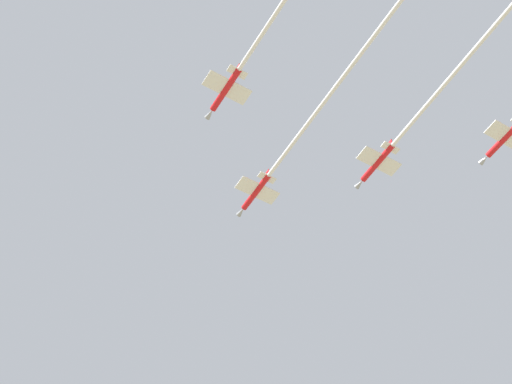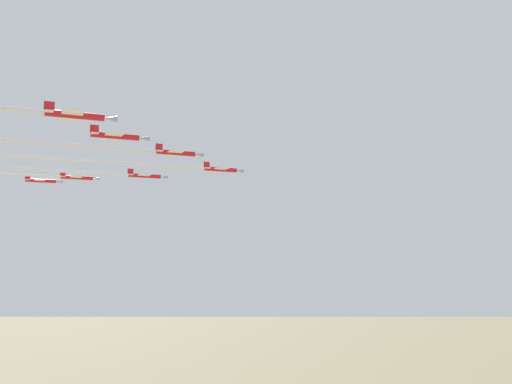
{
  "view_description": "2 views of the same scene",
  "coord_description": "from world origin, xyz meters",
  "views": [
    {
      "loc": [
        -19.62,
        -98.41,
        3.64
      ],
      "look_at": [
        10.74,
        3.56,
        137.98
      ],
      "focal_mm": 54.6,
      "sensor_mm": 36.0,
      "label": 1
    },
    {
      "loc": [
        184.25,
        -14.96,
        111.82
      ],
      "look_at": [
        -0.69,
        16.8,
        132.35
      ],
      "focal_mm": 39.53,
      "sensor_mm": 36.0,
      "label": 2
    }
  ],
  "objects": [
    {
      "name": "jet_starboard_inner",
      "position": [
        40.35,
        -37.4,
        138.73
      ],
      "size": [
        24.37,
        83.28,
        2.78
      ],
      "rotation": [
        0.0,
        0.0,
        0.25
      ],
      "color": "red"
    },
    {
      "name": "jet_starboard_outer",
      "position": [
        56.5,
        -24.83,
        138.06
      ],
      "size": [
        10.12,
        13.44,
        2.78
      ],
      "rotation": [
        0.0,
        0.0,
        0.25
      ],
      "color": "red"
    },
    {
      "name": "jet_port_outer",
      "position": [
        -10.76,
        -64.44,
        137.91
      ],
      "size": [
        21.4,
        71.49,
        2.78
      ],
      "rotation": [
        0.0,
        0.0,
        0.25
      ],
      "color": "red"
    },
    {
      "name": "jet_lead",
      "position": [
        16.31,
        -18.57,
        137.98
      ],
      "size": [
        22.0,
        73.87,
        2.78
      ],
      "rotation": [
        0.0,
        0.0,
        0.25
      ],
      "color": "red"
    },
    {
      "name": "jet_center_rear",
      "position": [
        -31.69,
        -57.99,
        138.5
      ],
      "size": [
        10.12,
        13.44,
        2.78
      ],
      "rotation": [
        0.0,
        0.0,
        0.25
      ],
      "color": "red"
    },
    {
      "name": "jet_port_inner",
      "position": [
        2.64,
        -40.98,
        137.23
      ],
      "size": [
        21.28,
        71.01,
        2.78
      ],
      "rotation": [
        0.0,
        0.0,
        0.25
      ],
      "color": "red"
    }
  ]
}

